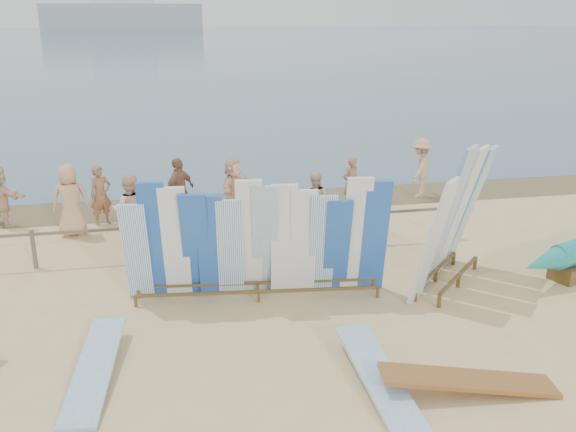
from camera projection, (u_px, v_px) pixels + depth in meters
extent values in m
plane|color=#D8B77D|center=(228.00, 313.00, 11.59)|extent=(160.00, 160.00, 0.00)
cube|color=#415F74|center=(168.00, 40.00, 130.74)|extent=(320.00, 240.00, 0.02)
cube|color=brown|center=(204.00, 203.00, 18.29)|extent=(40.00, 2.60, 0.01)
cube|color=#999EA3|center=(123.00, 18.00, 175.68)|extent=(45.00, 8.00, 8.00)
cube|color=#695C4F|center=(214.00, 223.00, 14.13)|extent=(12.00, 0.06, 0.06)
cube|color=#695C4F|center=(34.00, 249.00, 13.51)|extent=(0.08, 0.08, 0.90)
cube|color=#695C4F|center=(126.00, 243.00, 13.87)|extent=(0.08, 0.08, 0.90)
cube|color=#695C4F|center=(214.00, 237.00, 14.24)|extent=(0.08, 0.08, 0.90)
cube|color=#695C4F|center=(298.00, 231.00, 14.60)|extent=(0.08, 0.08, 0.90)
cube|color=#695C4F|center=(377.00, 226.00, 14.97)|extent=(0.08, 0.08, 0.90)
cube|color=#695C4F|center=(453.00, 221.00, 15.33)|extent=(0.08, 0.08, 0.90)
cube|color=brown|center=(259.00, 292.00, 11.96)|extent=(4.75, 0.58, 0.06)
cube|color=brown|center=(258.00, 283.00, 12.34)|extent=(4.75, 0.58, 0.06)
cube|color=white|center=(137.00, 253.00, 11.70)|extent=(0.56, 0.61, 2.10)
cube|color=blue|center=(156.00, 242.00, 11.67)|extent=(0.57, 0.70, 2.52)
cube|color=white|center=(175.00, 244.00, 11.71)|extent=(0.57, 0.69, 2.43)
cube|color=blue|center=(195.00, 246.00, 11.76)|extent=(0.59, 0.81, 2.30)
cube|color=blue|center=(211.00, 247.00, 11.79)|extent=(0.57, 0.66, 2.24)
cube|color=white|center=(230.00, 249.00, 11.84)|extent=(0.57, 0.63, 2.15)
cube|color=white|center=(249.00, 238.00, 11.81)|extent=(0.58, 0.81, 2.55)
cube|color=#82B0D0|center=(265.00, 241.00, 11.85)|extent=(0.59, 0.87, 2.43)
cube|color=white|center=(284.00, 241.00, 11.88)|extent=(0.56, 0.54, 2.41)
cube|color=white|center=(303.00, 243.00, 11.93)|extent=(0.56, 0.59, 2.30)
cube|color=white|center=(322.00, 245.00, 11.98)|extent=(0.57, 0.67, 2.19)
cube|color=blue|center=(337.00, 247.00, 12.02)|extent=(0.57, 0.70, 2.08)
cube|color=white|center=(356.00, 236.00, 11.98)|extent=(0.57, 0.67, 2.53)
cube|color=blue|center=(375.00, 237.00, 12.02)|extent=(0.57, 0.63, 2.44)
cube|color=brown|center=(459.00, 275.00, 12.61)|extent=(1.62, 1.63, 0.07)
cube|color=brown|center=(436.00, 269.00, 12.86)|extent=(1.62, 1.63, 0.07)
cube|color=white|center=(433.00, 242.00, 11.60)|extent=(0.90, 0.90, 2.56)
cube|color=white|center=(447.00, 220.00, 12.07)|extent=(1.02, 1.02, 3.05)
cube|color=white|center=(458.00, 214.00, 12.63)|extent=(1.04, 1.04, 2.93)
cube|color=white|center=(468.00, 208.00, 13.20)|extent=(1.05, 1.05, 2.81)
cube|color=brown|center=(565.00, 273.00, 12.96)|extent=(0.64, 0.69, 0.34)
cone|color=teal|center=(543.00, 263.00, 12.39)|extent=(1.24, 0.90, 0.52)
cube|color=brown|center=(316.00, 248.00, 12.97)|extent=(0.87, 0.63, 0.05)
cube|color=white|center=(316.00, 237.00, 12.89)|extent=(0.45, 0.05, 0.40)
cube|color=#82B0D0|center=(96.00, 377.00, 9.55)|extent=(0.82, 2.74, 0.32)
cube|color=#82B0D0|center=(379.00, 388.00, 9.27)|extent=(0.68, 2.71, 0.36)
cube|color=#995F29|center=(467.00, 392.00, 9.17)|extent=(2.73, 0.89, 0.42)
cube|color=#BA3013|center=(232.00, 236.00, 14.79)|extent=(0.61, 0.59, 0.04)
cube|color=#BA3013|center=(234.00, 223.00, 14.91)|extent=(0.51, 0.31, 0.49)
cube|color=#BA3013|center=(253.00, 231.00, 14.99)|extent=(0.74, 0.73, 0.05)
cube|color=#BA3013|center=(246.00, 219.00, 15.05)|extent=(0.54, 0.46, 0.55)
cube|color=#BA3013|center=(273.00, 212.00, 15.53)|extent=(0.60, 0.88, 0.60)
cube|color=#BA3013|center=(272.00, 194.00, 15.72)|extent=(0.51, 0.25, 0.38)
imported|color=beige|center=(314.00, 202.00, 15.76)|extent=(0.82, 0.49, 1.58)
imported|color=beige|center=(234.00, 188.00, 16.77)|extent=(1.25, 1.61, 1.70)
imported|color=tan|center=(70.00, 200.00, 15.38)|extent=(0.93, 0.47, 1.87)
imported|color=#8C6042|center=(101.00, 195.00, 16.22)|extent=(0.68, 0.56, 1.63)
imported|color=beige|center=(0.00, 197.00, 16.10)|extent=(1.48, 1.33, 1.63)
imported|color=beige|center=(130.00, 210.00, 14.76)|extent=(0.89, 0.47, 1.77)
imported|color=#8C6042|center=(180.00, 191.00, 16.36)|extent=(1.05, 1.07, 1.79)
imported|color=tan|center=(420.00, 168.00, 18.65)|extent=(1.10, 1.25, 1.84)
imported|color=#8C6042|center=(351.00, 183.00, 17.53)|extent=(0.64, 0.54, 1.55)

